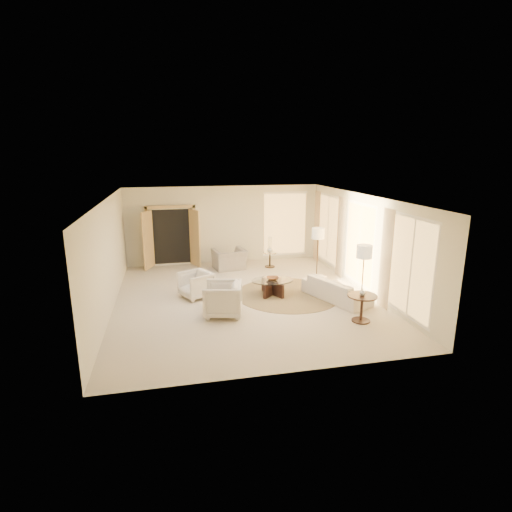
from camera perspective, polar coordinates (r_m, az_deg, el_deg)
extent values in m
cube|color=beige|center=(11.18, -1.57, -6.13)|extent=(7.00, 8.00, 0.02)
cube|color=white|center=(10.53, -1.68, 8.34)|extent=(7.00, 8.00, 0.02)
cube|color=beige|center=(14.64, -4.57, 4.47)|extent=(7.00, 0.04, 2.80)
cube|color=beige|center=(7.05, 4.53, -6.50)|extent=(7.00, 0.04, 2.80)
cube|color=beige|center=(10.71, -20.35, -0.08)|extent=(0.04, 8.00, 2.80)
cube|color=beige|center=(11.91, 15.16, 1.73)|extent=(0.04, 8.00, 2.80)
cube|color=tan|center=(14.46, -11.97, 2.79)|extent=(1.80, 0.12, 2.16)
cube|color=tan|center=(14.23, -15.16, 2.21)|extent=(0.35, 0.66, 2.00)
cube|color=tan|center=(14.23, -8.72, 2.55)|extent=(0.35, 0.66, 2.00)
cylinder|color=#463620|center=(11.54, 4.61, -5.43)|extent=(3.35, 3.35, 0.01)
imported|color=silver|center=(11.24, 11.39, -4.66)|extent=(1.49, 2.17, 0.59)
imported|color=silver|center=(11.27, -8.58, -3.90)|extent=(1.00, 1.02, 0.80)
imported|color=silver|center=(9.94, -4.78, -5.94)|extent=(1.02, 1.06, 0.93)
imported|color=gray|center=(13.90, -3.83, 0.03)|extent=(1.18, 0.88, 0.94)
cube|color=black|center=(11.41, 2.37, -4.59)|extent=(0.47, 0.85, 0.40)
cube|color=black|center=(11.41, 2.37, -4.59)|extent=(0.69, 0.70, 0.40)
cylinder|color=white|center=(11.33, 2.38, -3.49)|extent=(1.38, 1.38, 0.02)
cylinder|color=black|center=(10.05, 14.73, -8.90)|extent=(0.44, 0.44, 0.03)
cylinder|color=black|center=(9.93, 14.84, -7.28)|extent=(0.07, 0.07, 0.62)
cylinder|color=black|center=(9.82, 14.96, -5.53)|extent=(0.70, 0.70, 0.03)
cylinder|color=black|center=(14.22, 1.98, -1.52)|extent=(0.36, 0.36, 0.03)
cylinder|color=black|center=(14.16, 1.99, -0.54)|extent=(0.05, 0.05, 0.51)
cylinder|color=white|center=(14.09, 2.00, 0.49)|extent=(0.46, 0.46, 0.03)
cylinder|color=black|center=(13.13, 8.63, -3.03)|extent=(0.28, 0.28, 0.03)
cylinder|color=black|center=(12.94, 8.74, -0.15)|extent=(0.03, 0.03, 1.39)
cylinder|color=#C4B58E|center=(12.77, 8.87, 3.22)|extent=(0.40, 0.40, 0.34)
cylinder|color=black|center=(11.02, 14.73, -6.79)|extent=(0.28, 0.28, 0.03)
cylinder|color=black|center=(10.80, 14.96, -3.40)|extent=(0.03, 0.03, 1.40)
cylinder|color=#C4B58E|center=(10.60, 15.23, 0.61)|extent=(0.40, 0.40, 0.34)
imported|color=brown|center=(11.32, 2.39, -3.24)|extent=(0.37, 0.37, 0.08)
imported|color=silver|center=(9.79, 14.99, -5.05)|extent=(0.17, 0.17, 0.15)
imported|color=silver|center=(14.06, 2.00, 0.98)|extent=(0.25, 0.25, 0.23)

